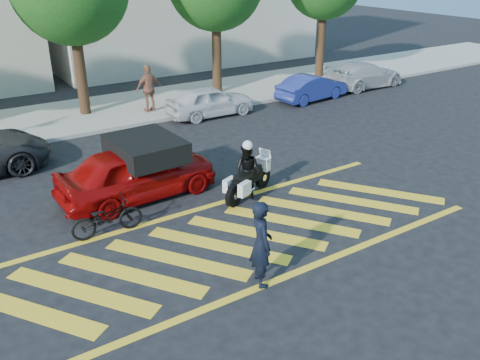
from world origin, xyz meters
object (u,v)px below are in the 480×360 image
officer_bike (261,244)px  bicycle (107,217)px  parked_right (312,87)px  officer_moto (247,171)px  parked_far_right (365,75)px  police_motorcycle (248,180)px  red_convertible (137,172)px  parked_mid_right (210,101)px

officer_bike → bicycle: bearing=44.6°
bicycle → parked_right: 14.10m
bicycle → officer_moto: (4.07, -0.12, 0.32)m
bicycle → parked_right: (12.34, 6.84, 0.14)m
officer_bike → parked_far_right: size_ratio=0.43×
police_motorcycle → parked_far_right: parked_far_right is taller
officer_moto → parked_right: 10.81m
officer_bike → red_convertible: (-0.54, 5.27, -0.19)m
parked_far_right → red_convertible: bearing=110.3°
parked_right → parked_far_right: bearing=-90.2°
officer_bike → parked_right: bearing=-28.2°
officer_bike → bicycle: size_ratio=1.08×
bicycle → parked_mid_right: 10.16m
bicycle → parked_mid_right: (7.11, 7.26, 0.18)m
police_motorcycle → bicycle: bearing=155.3°
bicycle → police_motorcycle: 4.08m
officer_bike → police_motorcycle: (2.08, 3.58, -0.45)m
parked_mid_right → officer_bike: bearing=156.5°
bicycle → parked_mid_right: bearing=-42.1°
red_convertible → parked_mid_right: bearing=-47.5°
parked_right → parked_far_right: size_ratio=0.83×
officer_bike → officer_moto: 4.14m
police_motorcycle → parked_mid_right: size_ratio=0.54×
officer_bike → parked_right: (10.33, 10.55, -0.36)m
police_motorcycle → officer_bike: bearing=-143.0°
parked_mid_right → parked_far_right: 9.12m
officer_bike → red_convertible: size_ratio=0.43×
parked_far_right → officer_moto: bearing=120.5°
police_motorcycle → parked_right: 10.80m
bicycle → police_motorcycle: bearing=-89.6°
police_motorcycle → red_convertible: size_ratio=0.45×
officer_bike → police_motorcycle: size_ratio=0.95×
bicycle → red_convertible: bearing=-41.0°
bicycle → parked_far_right: bearing=-63.6°
police_motorcycle → red_convertible: (-2.61, 1.69, 0.25)m
officer_moto → red_convertible: (-2.60, 1.68, -0.02)m
red_convertible → parked_far_right: red_convertible is taller
officer_bike → parked_far_right: 17.96m
parked_right → police_motorcycle: bearing=123.8°
officer_moto → parked_far_right: officer_moto is taller
officer_moto → red_convertible: bearing=-145.7°
officer_moto → parked_mid_right: bearing=134.7°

